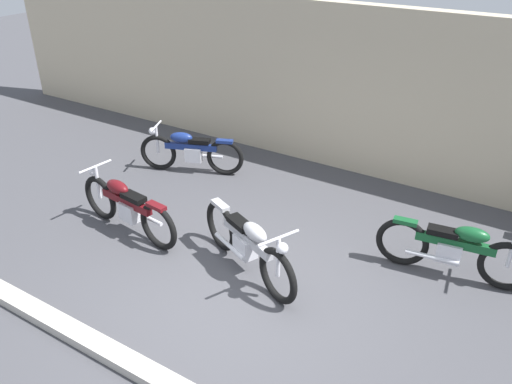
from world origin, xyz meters
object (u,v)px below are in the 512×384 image
Objects in this scene: motorcycle_maroon at (127,206)px; motorcycle_blue at (190,151)px; motorcycle_silver at (248,244)px; motorcycle_green at (455,249)px.

motorcycle_maroon is 1.11× the size of motorcycle_blue.
motorcycle_maroon is 2.16m from motorcycle_blue.
motorcycle_maroon is at bearing -152.91° from motorcycle_silver.
motorcycle_silver is 0.97× the size of motorcycle_green.
motorcycle_silver is 3.23m from motorcycle_blue.
motorcycle_maroon is at bearing 80.84° from motorcycle_blue.
motorcycle_maroon is 1.02× the size of motorcycle_green.
motorcycle_maroon is 2.06m from motorcycle_silver.
motorcycle_silver reaches higher than motorcycle_green.
motorcycle_maroon reaches higher than motorcycle_blue.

